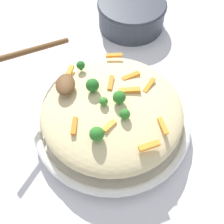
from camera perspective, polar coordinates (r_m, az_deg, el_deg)
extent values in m
plane|color=silver|center=(0.68, 0.00, -3.11)|extent=(2.40, 2.40, 0.00)
cylinder|color=white|center=(0.67, 0.00, -2.62)|extent=(0.32, 0.32, 0.02)
torus|color=white|center=(0.66, 0.00, -1.71)|extent=(0.35, 0.35, 0.02)
torus|color=black|center=(0.65, 0.00, -1.54)|extent=(0.34, 0.34, 0.00)
ellipsoid|color=beige|center=(0.62, 0.00, 0.27)|extent=(0.30, 0.30, 0.08)
cube|color=orange|center=(0.68, 0.40, 10.79)|extent=(0.01, 0.04, 0.01)
cube|color=orange|center=(0.56, -0.54, -2.71)|extent=(0.03, 0.03, 0.01)
cube|color=orange|center=(0.57, 9.75, -2.61)|extent=(0.04, 0.02, 0.01)
cube|color=orange|center=(0.61, 3.37, 4.18)|extent=(0.01, 0.04, 0.01)
cube|color=orange|center=(0.57, -7.26, -2.63)|extent=(0.04, 0.01, 0.01)
cube|color=orange|center=(0.66, -8.05, 7.94)|extent=(0.03, 0.02, 0.01)
cube|color=orange|center=(0.62, 0.10, 5.66)|extent=(0.04, 0.02, 0.01)
cube|color=orange|center=(0.63, 7.13, 5.11)|extent=(0.04, 0.03, 0.01)
cube|color=orange|center=(0.55, 7.16, -6.46)|extent=(0.02, 0.04, 0.01)
cube|color=orange|center=(0.64, 3.64, 6.87)|extent=(0.03, 0.04, 0.01)
cylinder|color=#296820|center=(0.59, 1.37, 2.10)|extent=(0.01, 0.01, 0.01)
sphere|color=#2D7A28|center=(0.58, 1.40, 2.87)|extent=(0.03, 0.03, 0.03)
cylinder|color=#377928|center=(0.59, -1.63, 1.56)|extent=(0.01, 0.01, 0.01)
sphere|color=#3D8E33|center=(0.58, -1.65, 2.09)|extent=(0.02, 0.02, 0.02)
cylinder|color=#205B1C|center=(0.61, -3.69, 4.28)|extent=(0.01, 0.01, 0.01)
sphere|color=#236B23|center=(0.60, -3.77, 5.15)|extent=(0.03, 0.03, 0.03)
cylinder|color=#205B1C|center=(0.66, -5.95, 8.33)|extent=(0.01, 0.01, 0.01)
sphere|color=#236B23|center=(0.65, -6.03, 8.92)|extent=(0.02, 0.02, 0.02)
cylinder|color=#296820|center=(0.55, -2.89, -4.93)|extent=(0.01, 0.01, 0.01)
sphere|color=#2D7A28|center=(0.54, -2.95, -4.23)|extent=(0.03, 0.03, 0.03)
cylinder|color=#296820|center=(0.57, 2.45, -0.99)|extent=(0.01, 0.01, 0.01)
sphere|color=#2D7A28|center=(0.56, 2.49, -0.39)|extent=(0.02, 0.02, 0.02)
ellipsoid|color=brown|center=(0.61, -8.94, 5.22)|extent=(0.06, 0.04, 0.02)
cylinder|color=brown|center=(0.64, -15.14, 11.38)|extent=(0.14, 0.14, 0.08)
cylinder|color=#333842|center=(0.90, 3.75, 18.27)|extent=(0.19, 0.19, 0.08)
torus|color=#333842|center=(0.88, 3.87, 19.92)|extent=(0.20, 0.20, 0.02)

